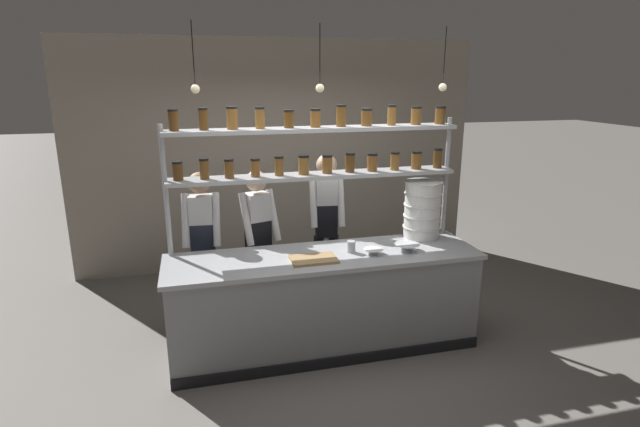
{
  "coord_description": "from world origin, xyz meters",
  "views": [
    {
      "loc": [
        -1.08,
        -4.08,
        2.49
      ],
      "look_at": [
        0.01,
        0.2,
        1.25
      ],
      "focal_mm": 28.0,
      "sensor_mm": 36.0,
      "label": 1
    }
  ],
  "objects_px": {
    "spice_shelf_unit": "(317,156)",
    "prep_bowl_near_left": "(407,247)",
    "chef_left": "(203,242)",
    "cutting_board": "(314,259)",
    "prep_bowl_center_front": "(373,252)",
    "chef_right": "(326,221)",
    "chef_center": "(258,238)",
    "container_stack": "(422,209)",
    "serving_cup_front": "(351,247)"
  },
  "relations": [
    {
      "from": "spice_shelf_unit",
      "to": "prep_bowl_near_left",
      "type": "relative_size",
      "value": 11.78
    },
    {
      "from": "chef_left",
      "to": "cutting_board",
      "type": "distance_m",
      "value": 1.21
    },
    {
      "from": "prep_bowl_near_left",
      "to": "prep_bowl_center_front",
      "type": "height_order",
      "value": "prep_bowl_near_left"
    },
    {
      "from": "chef_right",
      "to": "cutting_board",
      "type": "bearing_deg",
      "value": -103.9
    },
    {
      "from": "chef_center",
      "to": "container_stack",
      "type": "bearing_deg",
      "value": -31.09
    },
    {
      "from": "cutting_board",
      "to": "serving_cup_front",
      "type": "distance_m",
      "value": 0.4
    },
    {
      "from": "chef_left",
      "to": "prep_bowl_near_left",
      "type": "height_order",
      "value": "chef_left"
    },
    {
      "from": "chef_left",
      "to": "cutting_board",
      "type": "height_order",
      "value": "chef_left"
    },
    {
      "from": "chef_left",
      "to": "prep_bowl_center_front",
      "type": "relative_size",
      "value": 8.72
    },
    {
      "from": "spice_shelf_unit",
      "to": "prep_bowl_near_left",
      "type": "distance_m",
      "value": 1.18
    },
    {
      "from": "container_stack",
      "to": "prep_bowl_near_left",
      "type": "xyz_separation_m",
      "value": [
        -0.3,
        -0.34,
        -0.25
      ]
    },
    {
      "from": "chef_center",
      "to": "prep_bowl_center_front",
      "type": "relative_size",
      "value": 8.7
    },
    {
      "from": "spice_shelf_unit",
      "to": "container_stack",
      "type": "distance_m",
      "value": 1.19
    },
    {
      "from": "chef_right",
      "to": "prep_bowl_center_front",
      "type": "height_order",
      "value": "chef_right"
    },
    {
      "from": "spice_shelf_unit",
      "to": "cutting_board",
      "type": "distance_m",
      "value": 0.96
    },
    {
      "from": "container_stack",
      "to": "chef_center",
      "type": "bearing_deg",
      "value": 166.65
    },
    {
      "from": "prep_bowl_center_front",
      "to": "container_stack",
      "type": "bearing_deg",
      "value": 29.07
    },
    {
      "from": "chef_right",
      "to": "cutting_board",
      "type": "distance_m",
      "value": 1.02
    },
    {
      "from": "chef_left",
      "to": "serving_cup_front",
      "type": "bearing_deg",
      "value": -21.02
    },
    {
      "from": "chef_center",
      "to": "serving_cup_front",
      "type": "xyz_separation_m",
      "value": [
        0.77,
        -0.62,
        0.06
      ]
    },
    {
      "from": "chef_right",
      "to": "prep_bowl_near_left",
      "type": "bearing_deg",
      "value": -52.91
    },
    {
      "from": "cutting_board",
      "to": "chef_center",
      "type": "bearing_deg",
      "value": 117.14
    },
    {
      "from": "spice_shelf_unit",
      "to": "prep_bowl_center_front",
      "type": "xyz_separation_m",
      "value": [
        0.41,
        -0.42,
        -0.82
      ]
    },
    {
      "from": "prep_bowl_near_left",
      "to": "serving_cup_front",
      "type": "xyz_separation_m",
      "value": [
        -0.51,
        0.09,
        0.02
      ]
    },
    {
      "from": "container_stack",
      "to": "prep_bowl_center_front",
      "type": "height_order",
      "value": "container_stack"
    },
    {
      "from": "chef_left",
      "to": "chef_center",
      "type": "xyz_separation_m",
      "value": [
        0.54,
        -0.03,
        -0.0
      ]
    },
    {
      "from": "cutting_board",
      "to": "serving_cup_front",
      "type": "bearing_deg",
      "value": 18.19
    },
    {
      "from": "spice_shelf_unit",
      "to": "cutting_board",
      "type": "height_order",
      "value": "spice_shelf_unit"
    },
    {
      "from": "container_stack",
      "to": "serving_cup_front",
      "type": "bearing_deg",
      "value": -162.84
    },
    {
      "from": "container_stack",
      "to": "cutting_board",
      "type": "relative_size",
      "value": 1.42
    },
    {
      "from": "cutting_board",
      "to": "prep_bowl_center_front",
      "type": "relative_size",
      "value": 2.18
    },
    {
      "from": "chef_right",
      "to": "prep_bowl_center_front",
      "type": "relative_size",
      "value": 9.21
    },
    {
      "from": "container_stack",
      "to": "prep_bowl_near_left",
      "type": "bearing_deg",
      "value": -131.3
    },
    {
      "from": "chef_left",
      "to": "serving_cup_front",
      "type": "xyz_separation_m",
      "value": [
        1.3,
        -0.66,
        0.06
      ]
    },
    {
      "from": "container_stack",
      "to": "cutting_board",
      "type": "height_order",
      "value": "container_stack"
    },
    {
      "from": "chef_right",
      "to": "prep_bowl_near_left",
      "type": "height_order",
      "value": "chef_right"
    },
    {
      "from": "chef_left",
      "to": "prep_bowl_center_front",
      "type": "height_order",
      "value": "chef_left"
    },
    {
      "from": "cutting_board",
      "to": "prep_bowl_near_left",
      "type": "xyz_separation_m",
      "value": [
        0.89,
        0.03,
        0.02
      ]
    },
    {
      "from": "chef_left",
      "to": "container_stack",
      "type": "relative_size",
      "value": 2.83
    },
    {
      "from": "container_stack",
      "to": "prep_bowl_center_front",
      "type": "relative_size",
      "value": 3.08
    },
    {
      "from": "chef_right",
      "to": "container_stack",
      "type": "relative_size",
      "value": 2.99
    },
    {
      "from": "prep_bowl_center_front",
      "to": "chef_center",
      "type": "bearing_deg",
      "value": 142.4
    },
    {
      "from": "chef_center",
      "to": "container_stack",
      "type": "height_order",
      "value": "chef_center"
    },
    {
      "from": "chef_center",
      "to": "prep_bowl_center_front",
      "type": "height_order",
      "value": "chef_center"
    },
    {
      "from": "container_stack",
      "to": "serving_cup_front",
      "type": "relative_size",
      "value": 5.36
    },
    {
      "from": "container_stack",
      "to": "serving_cup_front",
      "type": "distance_m",
      "value": 0.88
    },
    {
      "from": "chef_left",
      "to": "spice_shelf_unit",
      "type": "bearing_deg",
      "value": -11.68
    },
    {
      "from": "container_stack",
      "to": "cutting_board",
      "type": "distance_m",
      "value": 1.28
    },
    {
      "from": "prep_bowl_near_left",
      "to": "prep_bowl_center_front",
      "type": "bearing_deg",
      "value": -178.13
    },
    {
      "from": "cutting_board",
      "to": "prep_bowl_near_left",
      "type": "distance_m",
      "value": 0.89
    }
  ]
}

